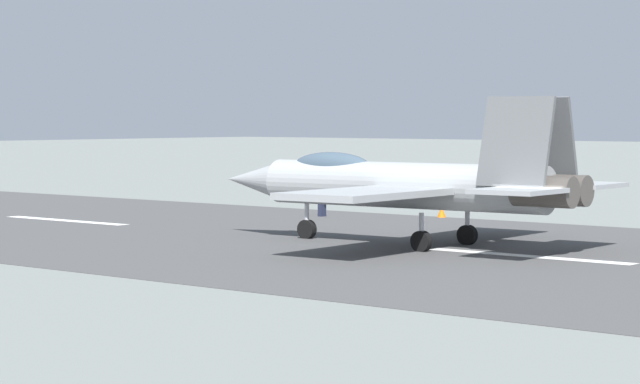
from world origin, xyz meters
name	(u,v)px	position (x,y,z in m)	size (l,w,h in m)	color
ground_plane	(534,257)	(0.00, 0.00, 0.00)	(400.00, 400.00, 0.00)	slate
runway_strip	(534,257)	(-0.02, 0.00, 0.01)	(240.00, 26.00, 0.02)	#444444
fighter_jet	(408,183)	(5.69, -0.48, 2.34)	(16.18, 14.31, 5.53)	#969A9C
crew_person	(322,199)	(17.45, -9.61, 0.85)	(0.66, 0.42, 1.69)	#1E2338
marker_cone_mid	(442,212)	(12.67, -12.82, 0.28)	(0.44, 0.44, 0.55)	orange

